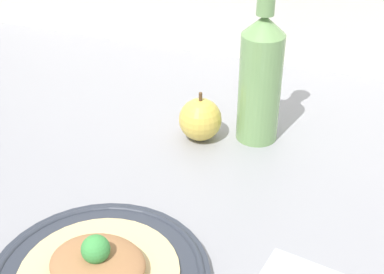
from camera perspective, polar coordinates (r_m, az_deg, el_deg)
The scene contains 4 objects.
ground_plane at distance 76.26cm, azimuth 3.18°, elevation -9.28°, with size 180.00×110.00×4.00cm, color gray.
plated_food at distance 64.56cm, azimuth -10.02°, elevation -13.34°, with size 19.07×19.07×5.66cm.
cider_bottle at distance 86.29cm, azimuth 7.33°, elevation 6.59°, with size 6.91×6.91×29.04cm.
apple at distance 89.02cm, azimuth 0.89°, elevation 1.89°, with size 7.20×7.20×8.57cm.
Camera 1 is at (16.53, -54.92, 48.26)cm, focal length 50.00 mm.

